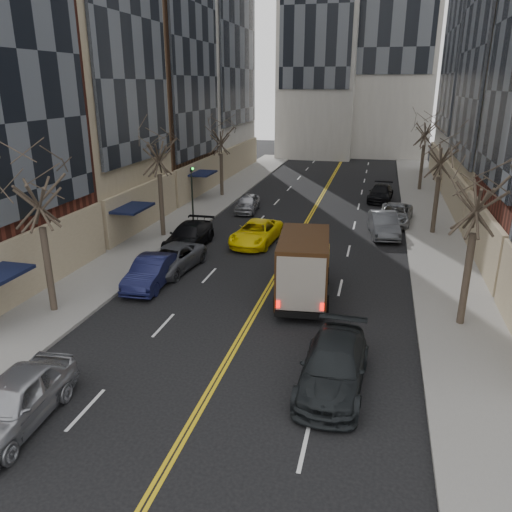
{
  "coord_description": "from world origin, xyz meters",
  "views": [
    {
      "loc": [
        4.96,
        -9.65,
        9.81
      ],
      "look_at": [
        -0.3,
        11.57,
        2.2
      ],
      "focal_mm": 35.0,
      "sensor_mm": 36.0,
      "label": 1
    }
  ],
  "objects": [
    {
      "name": "parked_rt_c",
      "position": [
        5.22,
        34.64,
        0.69
      ],
      "size": [
        2.36,
        4.89,
        1.37
      ],
      "primitive_type": "imported",
      "rotation": [
        0.0,
        0.0,
        -0.1
      ],
      "color": "black",
      "rests_on": "ground"
    },
    {
      "name": "parked_lf_b",
      "position": [
        -5.87,
        11.99,
        0.74
      ],
      "size": [
        1.82,
        4.59,
        1.49
      ],
      "primitive_type": "imported",
      "rotation": [
        0.0,
        0.0,
        0.06
      ],
      "color": "#111437",
      "rests_on": "ground"
    },
    {
      "name": "traffic_signal",
      "position": [
        -7.39,
        22.0,
        2.82
      ],
      "size": [
        0.29,
        0.26,
        4.7
      ],
      "color": "black",
      "rests_on": "sidewalk_left"
    },
    {
      "name": "tree_rt_mid",
      "position": [
        8.8,
        25.0,
        6.17
      ],
      "size": [
        3.2,
        3.2,
        8.32
      ],
      "color": "#382D23",
      "rests_on": "sidewalk_right"
    },
    {
      "name": "parked_lf_e",
      "position": [
        -5.1,
        28.08,
        0.69
      ],
      "size": [
        1.92,
        4.16,
        1.38
      ],
      "primitive_type": "imported",
      "rotation": [
        0.0,
        0.0,
        0.07
      ],
      "color": "#94969B",
      "rests_on": "ground"
    },
    {
      "name": "streetwall_left",
      "position": [
        -16.3,
        30.9,
        15.56
      ],
      "size": [
        14.0,
        49.5,
        36.0
      ],
      "color": "#562319",
      "rests_on": "ground"
    },
    {
      "name": "tree_lf_near",
      "position": [
        -8.8,
        8.0,
        6.24
      ],
      "size": [
        3.2,
        3.2,
        8.41
      ],
      "color": "#382D23",
      "rests_on": "sidewalk_left"
    },
    {
      "name": "parked_lf_d",
      "position": [
        -6.3,
        18.31,
        0.75
      ],
      "size": [
        2.14,
        5.18,
        1.5
      ],
      "primitive_type": "imported",
      "rotation": [
        0.0,
        0.0,
        0.01
      ],
      "color": "black",
      "rests_on": "ground"
    },
    {
      "name": "tree_lf_mid",
      "position": [
        -8.8,
        20.0,
        6.6
      ],
      "size": [
        3.2,
        3.2,
        8.91
      ],
      "color": "#382D23",
      "rests_on": "sidewalk_left"
    },
    {
      "name": "ups_truck",
      "position": [
        1.85,
        12.24,
        1.64
      ],
      "size": [
        2.89,
        6.12,
        3.25
      ],
      "rotation": [
        0.0,
        0.0,
        0.1
      ],
      "color": "black",
      "rests_on": "ground"
    },
    {
      "name": "ground",
      "position": [
        0.0,
        0.0,
        0.0
      ],
      "size": [
        160.0,
        160.0,
        0.0
      ],
      "primitive_type": "plane",
      "color": "black",
      "rests_on": "ground"
    },
    {
      "name": "tree_rt_far",
      "position": [
        8.8,
        40.0,
        6.74
      ],
      "size": [
        3.2,
        3.2,
        9.11
      ],
      "color": "#382D23",
      "rests_on": "sidewalk_right"
    },
    {
      "name": "tree_rt_near",
      "position": [
        8.8,
        11.0,
        6.45
      ],
      "size": [
        3.2,
        3.2,
        8.71
      ],
      "color": "#382D23",
      "rests_on": "sidewalk_right"
    },
    {
      "name": "parked_rt_a",
      "position": [
        5.53,
        23.85,
        0.79
      ],
      "size": [
        2.3,
        4.96,
        1.57
      ],
      "primitive_type": "imported",
      "rotation": [
        0.0,
        0.0,
        0.14
      ],
      "color": "#44464A",
      "rests_on": "ground"
    },
    {
      "name": "tree_lf_far",
      "position": [
        -8.8,
        33.0,
        6.02
      ],
      "size": [
        3.2,
        3.2,
        8.12
      ],
      "color": "#382D23",
      "rests_on": "sidewalk_left"
    },
    {
      "name": "parked_lf_c",
      "position": [
        -5.75,
        14.2,
        0.68
      ],
      "size": [
        2.78,
        5.12,
        1.36
      ],
      "primitive_type": "imported",
      "rotation": [
        0.0,
        0.0,
        -0.11
      ],
      "color": "#4A4C52",
      "rests_on": "ground"
    },
    {
      "name": "sidewalk_left",
      "position": [
        -9.0,
        27.0,
        0.07
      ],
      "size": [
        4.0,
        66.0,
        0.15
      ],
      "primitive_type": "cube",
      "color": "slate",
      "rests_on": "ground"
    },
    {
      "name": "parked_rt_b",
      "position": [
        6.3,
        27.26,
        0.7
      ],
      "size": [
        2.88,
        5.27,
        1.4
      ],
      "primitive_type": "imported",
      "rotation": [
        0.0,
        0.0,
        -0.11
      ],
      "color": "#A8ACB0",
      "rests_on": "ground"
    },
    {
      "name": "pedestrian",
      "position": [
        0.05,
        15.57,
        0.86
      ],
      "size": [
        0.54,
        0.7,
        1.72
      ],
      "primitive_type": "imported",
      "rotation": [
        0.0,
        0.0,
        1.34
      ],
      "color": "black",
      "rests_on": "ground"
    },
    {
      "name": "sidewalk_right",
      "position": [
        9.0,
        27.0,
        0.07
      ],
      "size": [
        4.0,
        66.0,
        0.15
      ],
      "primitive_type": "cube",
      "color": "slate",
      "rests_on": "ground"
    },
    {
      "name": "taxi",
      "position": [
        -2.39,
        20.12,
        0.72
      ],
      "size": [
        2.85,
        5.36,
        1.44
      ],
      "primitive_type": "imported",
      "rotation": [
        0.0,
        0.0,
        -0.09
      ],
      "color": "yellow",
      "rests_on": "ground"
    },
    {
      "name": "observer_sedan",
      "position": [
        3.98,
        5.21,
        0.76
      ],
      "size": [
        2.33,
        5.31,
        1.52
      ],
      "rotation": [
        0.0,
        0.0,
        -0.04
      ],
      "color": "black",
      "rests_on": "ground"
    },
    {
      "name": "parked_lf_a",
      "position": [
        -5.1,
        0.86,
        0.81
      ],
      "size": [
        2.21,
        4.88,
        1.62
      ],
      "primitive_type": "imported",
      "rotation": [
        0.0,
        0.0,
        0.06
      ],
      "color": "#A4A6AB",
      "rests_on": "ground"
    }
  ]
}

